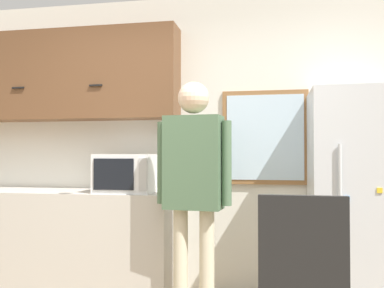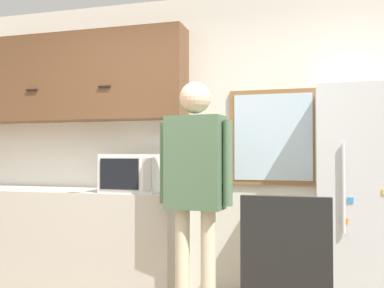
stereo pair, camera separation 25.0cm
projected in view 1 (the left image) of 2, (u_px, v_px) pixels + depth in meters
name	position (u px, v px, depth m)	size (l,w,h in m)	color
back_wall	(185.00, 142.00, 3.97)	(6.00, 0.06, 2.70)	silver
counter	(55.00, 242.00, 3.82)	(2.17, 0.62, 0.91)	#BCB7AD
upper_cabinets	(65.00, 76.00, 4.01)	(2.17, 0.32, 0.83)	brown
microwave	(127.00, 173.00, 3.64)	(0.49, 0.40, 0.33)	white
person	(194.00, 174.00, 3.17)	(0.57, 0.26, 1.78)	beige
refrigerator	(362.00, 202.00, 3.30)	(0.77, 0.72, 1.74)	silver
window	(265.00, 137.00, 3.79)	(0.75, 0.05, 0.83)	olive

